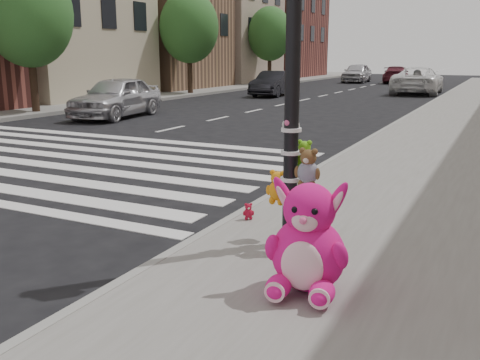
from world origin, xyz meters
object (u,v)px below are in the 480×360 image
Objects in this scene: car_silver_far at (116,97)px; car_dark_far at (273,84)px; pink_bunny at (308,246)px; signal_pole at (294,100)px; red_teddy at (248,211)px; car_white_near at (418,81)px.

car_dark_far is at bearing 77.37° from car_silver_far.
pink_bunny is at bearing -69.72° from car_dark_far.
car_dark_far is at bearing 106.56° from pink_bunny.
red_teddy is at bearing 144.20° from signal_pole.
car_white_near is (-2.72, 26.98, -1.01)m from signal_pole.
car_silver_far is (-11.16, 11.03, 0.16)m from pink_bunny.
pink_bunny is (0.59, -1.12, -1.19)m from signal_pole.
signal_pole reaches higher than car_white_near.
car_white_near reaches higher than red_teddy.
red_teddy is (-1.40, 1.70, -0.32)m from pink_bunny.
signal_pole is 0.98× the size of car_dark_far.
red_teddy is 22.99m from car_dark_far.
car_silver_far is at bearing 62.84° from car_white_near.
signal_pole is 23.87m from car_dark_far.
signal_pole is 3.76× the size of pink_bunny.
car_white_near is (-3.31, 28.09, 0.18)m from pink_bunny.
car_silver_far is at bearing 128.13° from pink_bunny.
pink_bunny is 0.25× the size of car_silver_far.
car_dark_far is (1.04, 11.94, -0.07)m from car_silver_far.
car_silver_far reaches higher than red_teddy.
signal_pole is 0.74× the size of car_white_near.
signal_pole reaches higher than car_dark_far.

